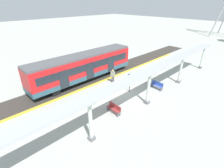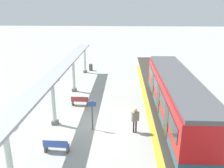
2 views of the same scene
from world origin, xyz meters
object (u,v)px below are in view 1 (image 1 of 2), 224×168
(train_near_carriage, at_px, (84,67))
(platform_info_sign, at_px, (130,81))
(canopy_pillar_fourth, at_px, (181,70))
(bench_mid_platform, at_px, (157,85))
(canopy_pillar_second, at_px, (90,121))
(bench_near_end, at_px, (114,108))
(canopy_pillar_fifth, at_px, (203,57))
(passenger_waiting_near_edge, at_px, (113,75))
(canopy_pillar_third, at_px, (149,88))

(train_near_carriage, height_order, platform_info_sign, train_near_carriage)
(canopy_pillar_fourth, distance_m, platform_info_sign, 6.84)
(canopy_pillar_fourth, xyz_separation_m, platform_info_sign, (-2.86, -6.20, -0.44))
(bench_mid_platform, relative_size, platform_info_sign, 0.69)
(canopy_pillar_second, height_order, bench_near_end, canopy_pillar_second)
(train_near_carriage, height_order, canopy_pillar_fifth, canopy_pillar_fifth)
(canopy_pillar_fifth, height_order, bench_near_end, canopy_pillar_fifth)
(canopy_pillar_fourth, relative_size, passenger_waiting_near_edge, 1.97)
(canopy_pillar_second, bearing_deg, bench_near_end, 108.90)
(bench_mid_platform, bearing_deg, passenger_waiting_near_edge, -151.18)
(bench_mid_platform, relative_size, passenger_waiting_near_edge, 0.86)
(bench_near_end, relative_size, platform_info_sign, 0.69)
(bench_near_end, distance_m, platform_info_sign, 4.48)
(canopy_pillar_fifth, relative_size, platform_info_sign, 1.59)
(canopy_pillar_third, height_order, passenger_waiting_near_edge, canopy_pillar_third)
(canopy_pillar_second, bearing_deg, bench_mid_platform, 95.77)
(bench_near_end, bearing_deg, canopy_pillar_third, 70.38)
(canopy_pillar_third, distance_m, passenger_waiting_near_edge, 5.90)
(bench_mid_platform, height_order, passenger_waiting_near_edge, passenger_waiting_near_edge)
(canopy_pillar_third, distance_m, platform_info_sign, 2.96)
(platform_info_sign, bearing_deg, canopy_pillar_second, -69.64)
(canopy_pillar_fifth, distance_m, platform_info_sign, 13.67)
(canopy_pillar_fifth, xyz_separation_m, bench_mid_platform, (-1.07, -10.50, -1.33))
(canopy_pillar_fifth, bearing_deg, canopy_pillar_third, -90.00)
(canopy_pillar_fourth, distance_m, canopy_pillar_fifth, 7.16)
(train_near_carriage, relative_size, bench_mid_platform, 9.30)
(canopy_pillar_fifth, bearing_deg, train_near_carriage, -120.39)
(canopy_pillar_second, relative_size, passenger_waiting_near_edge, 1.97)
(train_near_carriage, distance_m, canopy_pillar_second, 10.66)
(canopy_pillar_fifth, bearing_deg, canopy_pillar_second, -90.00)
(bench_near_end, bearing_deg, passenger_waiting_near_edge, 136.43)
(passenger_waiting_near_edge, bearing_deg, platform_info_sign, -4.98)
(canopy_pillar_second, relative_size, bench_near_end, 2.31)
(train_near_carriage, distance_m, canopy_pillar_fourth, 11.99)
(train_near_carriage, relative_size, canopy_pillar_third, 4.05)
(bench_mid_platform, distance_m, platform_info_sign, 3.49)
(canopy_pillar_third, height_order, canopy_pillar_fifth, same)
(canopy_pillar_third, height_order, bench_mid_platform, canopy_pillar_third)
(canopy_pillar_fifth, height_order, bench_mid_platform, canopy_pillar_fifth)
(canopy_pillar_second, xyz_separation_m, canopy_pillar_fifth, (0.00, 21.05, 0.00))
(train_near_carriage, height_order, canopy_pillar_fourth, canopy_pillar_fourth)
(train_near_carriage, xyz_separation_m, passenger_waiting_near_edge, (3.11, 2.09, -0.72))
(platform_info_sign, height_order, passenger_waiting_near_edge, platform_info_sign)
(bench_mid_platform, xyz_separation_m, passenger_waiting_near_edge, (-4.73, -2.60, 0.67))
(canopy_pillar_fifth, xyz_separation_m, platform_info_sign, (-2.86, -13.36, -0.44))
(train_near_carriage, xyz_separation_m, canopy_pillar_fifth, (8.91, 15.19, -0.06))
(train_near_carriage, xyz_separation_m, canopy_pillar_second, (8.91, -5.86, -0.06))
(train_near_carriage, relative_size, canopy_pillar_fifth, 4.05)
(train_near_carriage, height_order, passenger_waiting_near_edge, train_near_carriage)
(bench_near_end, bearing_deg, canopy_pillar_fifth, 85.95)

